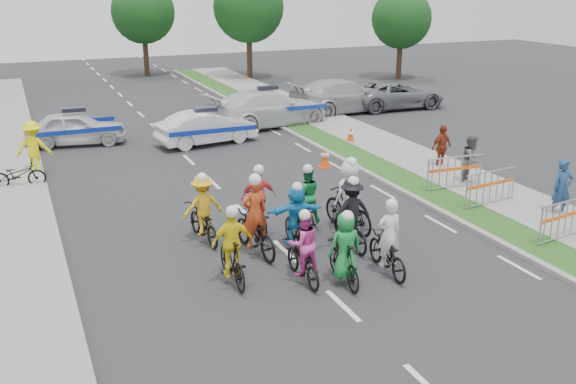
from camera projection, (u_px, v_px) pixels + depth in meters
name	position (u px, v px, depth m)	size (l,w,h in m)	color
ground	(343.00, 306.00, 13.10)	(90.00, 90.00, 0.00)	#28282B
curb_right	(414.00, 198.00, 19.35)	(0.20, 60.00, 0.12)	gray
grass_strip	(433.00, 195.00, 19.62)	(1.20, 60.00, 0.11)	#1D4F19
sidewalk_right	(481.00, 187.00, 20.29)	(2.40, 60.00, 0.13)	gray
rider_0	(387.00, 248.00, 14.40)	(0.77, 1.82, 1.81)	black
rider_1	(345.00, 255.00, 13.86)	(0.76, 1.68, 1.73)	black
rider_2	(303.00, 254.00, 13.99)	(0.72, 1.69, 1.71)	black
rider_3	(232.00, 253.00, 13.89)	(0.93, 1.75, 1.83)	black
rider_4	(350.00, 219.00, 15.77)	(1.06, 1.85, 1.86)	black
rider_5	(296.00, 221.00, 15.64)	(1.43, 1.71, 1.75)	black
rider_6	(255.00, 227.00, 15.40)	(0.93, 2.07, 2.05)	black
rider_7	(349.00, 202.00, 16.76)	(0.94, 2.01, 2.04)	black
rider_8	(306.00, 204.00, 16.97)	(0.95, 1.84, 1.79)	black
rider_9	(258.00, 206.00, 16.74)	(0.97, 1.81, 1.85)	black
rider_10	(203.00, 215.00, 16.12)	(1.06, 1.85, 1.84)	black
police_car_0	(75.00, 128.00, 25.55)	(1.57, 3.90, 1.33)	silver
police_car_1	(206.00, 128.00, 25.64)	(1.40, 4.02, 1.32)	silver
police_car_2	(268.00, 108.00, 28.68)	(2.30, 5.65, 1.64)	silver
civilian_sedan	(343.00, 96.00, 31.59)	(2.30, 5.66, 1.64)	#B1B1B6
civilian_suv	(396.00, 95.00, 32.64)	(2.32, 5.03, 1.40)	slate
spectator_0	(562.00, 189.00, 17.74)	(0.60, 0.40, 1.65)	navy
spectator_1	(471.00, 160.00, 20.49)	(0.80, 0.63, 1.65)	#56575B
spectator_2	(442.00, 147.00, 22.23)	(0.92, 0.38, 1.57)	maroon
marshal_hiviz	(34.00, 147.00, 21.72)	(1.16, 0.67, 1.80)	#FFF70D
barrier_0	(565.00, 221.00, 16.10)	(2.00, 0.50, 1.12)	#A5A8AD
barrier_1	(490.00, 189.00, 18.54)	(2.00, 0.50, 1.12)	#A5A8AD
barrier_2	(454.00, 174.00, 19.99)	(2.00, 0.50, 1.12)	#A5A8AD
cone_0	(325.00, 158.00, 22.57)	(0.40, 0.40, 0.70)	#F24C0C
cone_1	(351.00, 136.00, 25.72)	(0.40, 0.40, 0.70)	#F24C0C
parked_bike	(18.00, 175.00, 20.31)	(0.58, 1.66, 0.87)	black
tree_1	(249.00, 7.00, 41.15)	(4.55, 4.55, 6.82)	#382619
tree_2	(401.00, 19.00, 41.28)	(3.85, 3.85, 5.77)	#382619
tree_4	(143.00, 12.00, 42.48)	(4.20, 4.20, 6.30)	#382619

